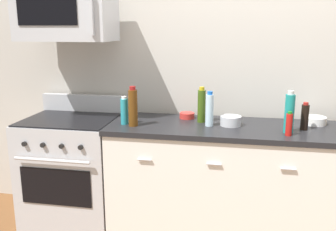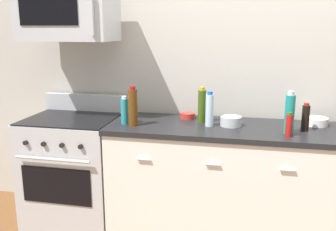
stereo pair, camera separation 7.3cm
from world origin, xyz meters
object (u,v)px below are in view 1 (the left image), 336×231
(bottle_hot_sauce_red, at_px, (289,124))
(bottle_sparkling_teal, at_px, (289,113))
(bowl_red_small, at_px, (187,115))
(bottle_soy_sauce_dark, at_px, (305,117))
(bottle_water_clear, at_px, (210,110))
(bottle_wine_amber, at_px, (133,107))
(range_oven, at_px, (74,169))
(bottle_olive_oil, at_px, (202,105))
(bottle_dish_soap, at_px, (124,111))
(bowl_steel_prep, at_px, (231,120))
(bowl_white_ceramic, at_px, (314,120))
(microwave, at_px, (66,15))

(bottle_hot_sauce_red, bearing_deg, bottle_sparkling_teal, 84.77)
(bowl_red_small, bearing_deg, bottle_soy_sauce_dark, -12.43)
(bottle_water_clear, bearing_deg, bottle_wine_amber, -169.60)
(bottle_water_clear, bearing_deg, bottle_hot_sauce_red, -16.12)
(range_oven, relative_size, bottle_water_clear, 4.00)
(range_oven, distance_m, bottle_olive_oil, 1.23)
(bottle_dish_soap, distance_m, bowl_red_small, 0.54)
(bottle_hot_sauce_red, bearing_deg, bowl_steel_prep, 152.91)
(range_oven, xyz_separation_m, bottle_sparkling_teal, (1.72, -0.11, 0.60))
(bottle_hot_sauce_red, bearing_deg, bottle_wine_amber, 177.09)
(bottle_wine_amber, distance_m, bowl_white_ceramic, 1.41)
(microwave, bearing_deg, bottle_dish_soap, -15.66)
(bottle_water_clear, xyz_separation_m, bowl_red_small, (-0.20, 0.21, -0.10))
(bottle_water_clear, xyz_separation_m, bottle_sparkling_teal, (0.57, -0.09, 0.02))
(bottle_hot_sauce_red, height_order, bowl_steel_prep, bottle_hot_sauce_red)
(bottle_olive_oil, xyz_separation_m, bottle_soy_sauce_dark, (0.77, -0.09, -0.04))
(range_oven, height_order, bottle_soy_sauce_dark, bottle_soy_sauce_dark)
(bottle_hot_sauce_red, bearing_deg, bowl_white_ceramic, 56.47)
(range_oven, height_order, bottle_sparkling_teal, bottle_sparkling_teal)
(bowl_red_small, xyz_separation_m, bowl_steel_prep, (0.36, -0.17, 0.01))
(bottle_dish_soap, bearing_deg, bottle_wine_amber, -25.42)
(bowl_white_ceramic, bearing_deg, bottle_olive_oil, -174.18)
(range_oven, relative_size, bottle_sparkling_teal, 3.51)
(bottle_hot_sauce_red, distance_m, bottle_dish_soap, 1.22)
(bottle_dish_soap, height_order, bowl_steel_prep, bottle_dish_soap)
(bottle_sparkling_teal, height_order, bowl_steel_prep, bottle_sparkling_teal)
(microwave, xyz_separation_m, bowl_steel_prep, (1.31, -0.03, -0.79))
(bottle_dish_soap, xyz_separation_m, bowl_steel_prep, (0.81, 0.11, -0.07))
(bottle_wine_amber, bearing_deg, bottle_water_clear, 10.40)
(bottle_water_clear, bearing_deg, bottle_sparkling_teal, -8.54)
(bowl_red_small, bearing_deg, microwave, -171.71)
(bottle_wine_amber, xyz_separation_m, bottle_dish_soap, (-0.08, 0.04, -0.04))
(bottle_olive_oil, xyz_separation_m, bottle_water_clear, (0.07, -0.11, -0.01))
(bowl_white_ceramic, bearing_deg, bottle_wine_amber, -167.56)
(range_oven, distance_m, bowl_red_small, 1.08)
(microwave, distance_m, bowl_white_ceramic, 2.12)
(microwave, height_order, bottle_soy_sauce_dark, microwave)
(bottle_hot_sauce_red, height_order, bowl_red_small, bottle_hot_sauce_red)
(microwave, relative_size, bottle_olive_oil, 2.63)
(bottle_wine_amber, xyz_separation_m, bottle_water_clear, (0.57, 0.11, -0.02))
(bottle_water_clear, xyz_separation_m, bowl_white_ceramic, (0.80, 0.20, -0.09))
(bottle_hot_sauce_red, xyz_separation_m, bottle_water_clear, (-0.56, 0.16, 0.05))
(bottle_hot_sauce_red, distance_m, bottle_olive_oil, 0.69)
(range_oven, relative_size, bottle_hot_sauce_red, 6.24)
(bottle_wine_amber, xyz_separation_m, bottle_olive_oil, (0.50, 0.21, -0.01))
(bowl_white_ceramic, bearing_deg, bottle_sparkling_teal, -129.28)
(microwave, distance_m, bottle_sparkling_teal, 1.86)
(bottle_dish_soap, distance_m, bowl_white_ceramic, 1.48)
(bowl_red_small, relative_size, bowl_steel_prep, 0.77)
(range_oven, distance_m, bottle_soy_sauce_dark, 1.93)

